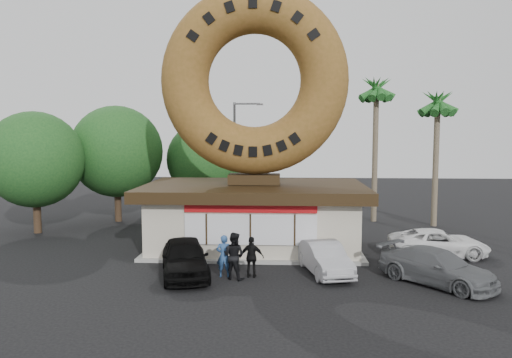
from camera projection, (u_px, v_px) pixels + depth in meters
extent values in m
plane|color=black|center=(245.00, 283.00, 19.77)|extent=(90.00, 90.00, 0.00)
cube|color=beige|center=(254.00, 219.00, 25.59)|extent=(10.00, 6.00, 3.00)
cube|color=#999993|center=(254.00, 246.00, 25.73)|extent=(10.60, 6.60, 0.15)
cube|color=#3F3F3F|center=(254.00, 189.00, 25.44)|extent=(10.00, 6.00, 0.10)
cube|color=black|center=(254.00, 190.00, 25.45)|extent=(11.20, 7.20, 0.55)
cube|color=silver|center=(250.00, 229.00, 22.56)|extent=(6.00, 0.12, 1.40)
cube|color=#B20F13|center=(250.00, 208.00, 22.44)|extent=(6.00, 0.10, 0.45)
cube|color=black|center=(254.00, 179.00, 25.39)|extent=(2.60, 1.40, 0.50)
torus|color=brown|center=(254.00, 81.00, 24.92)|extent=(9.39, 2.39, 9.39)
cylinder|color=#473321|center=(118.00, 197.00, 33.06)|extent=(0.44, 0.44, 3.30)
sphere|color=#19461C|center=(117.00, 151.00, 32.77)|extent=(6.00, 6.00, 6.00)
cylinder|color=#473321|center=(205.00, 197.00, 34.77)|extent=(0.44, 0.44, 2.86)
sphere|color=#19461C|center=(204.00, 159.00, 34.52)|extent=(5.20, 5.20, 5.20)
cylinder|color=#473321|center=(37.00, 207.00, 29.29)|extent=(0.44, 0.44, 3.08)
sphere|color=#19461C|center=(35.00, 159.00, 29.02)|extent=(5.60, 5.60, 5.60)
cylinder|color=#726651|center=(375.00, 154.00, 32.84)|extent=(0.36, 0.36, 9.00)
cylinder|color=#726651|center=(436.00, 163.00, 31.20)|extent=(0.36, 0.36, 8.00)
cylinder|color=#59595E|center=(235.00, 159.00, 35.40)|extent=(0.18, 0.18, 8.00)
cylinder|color=#59595E|center=(247.00, 104.00, 34.98)|extent=(1.80, 0.12, 0.12)
cube|color=#59595E|center=(260.00, 104.00, 34.93)|extent=(0.45, 0.20, 0.12)
imported|color=#294D83|center=(224.00, 256.00, 20.46)|extent=(0.64, 0.43, 1.76)
imported|color=black|center=(234.00, 256.00, 20.17)|extent=(1.14, 1.03, 1.92)
imported|color=black|center=(252.00, 257.00, 20.42)|extent=(1.01, 0.47, 1.69)
imported|color=black|center=(185.00, 258.00, 20.61)|extent=(2.92, 4.88, 1.56)
imported|color=#A3A4A9|center=(325.00, 258.00, 20.99)|extent=(2.30, 4.22, 1.32)
imported|color=slate|center=(437.00, 267.00, 19.52)|extent=(4.59, 4.76, 1.37)
imported|color=white|center=(439.00, 243.00, 23.89)|extent=(4.70, 2.29, 1.29)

